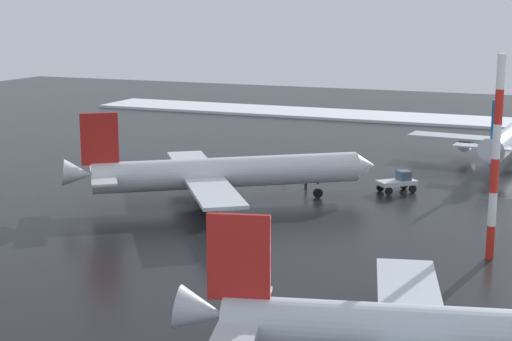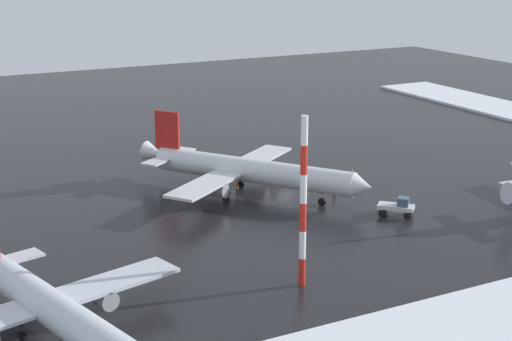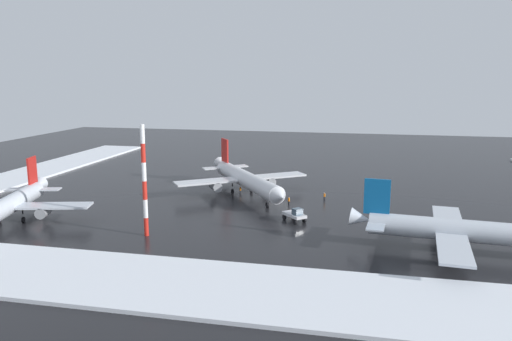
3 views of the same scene
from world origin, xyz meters
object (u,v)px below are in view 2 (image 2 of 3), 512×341
object	(u,v)px
pushback_tug	(398,206)
antenna_mast	(303,203)
ground_crew_by_nose_gear	(352,174)
ground_crew_beside_wing	(334,189)
ground_crew_near_tug	(237,187)
airplane_parked_starboard	(53,309)
airplane_far_rear	(247,170)

from	to	relation	value
pushback_tug	antenna_mast	size ratio (longest dim) A/B	0.27
pushback_tug	ground_crew_by_nose_gear	distance (m)	16.33
pushback_tug	ground_crew_by_nose_gear	size ratio (longest dim) A/B	2.84
ground_crew_beside_wing	antenna_mast	world-z (taller)	antenna_mast
ground_crew_near_tug	antenna_mast	distance (m)	32.50
pushback_tug	antenna_mast	distance (m)	26.57
ground_crew_by_nose_gear	antenna_mast	xyz separation A→B (m)	(-25.81, -28.68, 7.91)
airplane_parked_starboard	ground_crew_beside_wing	world-z (taller)	airplane_parked_starboard
airplane_far_rear	airplane_parked_starboard	xyz separation A→B (m)	(-34.38, -30.36, -0.23)
airplane_far_rear	airplane_parked_starboard	distance (m)	45.87
airplane_far_rear	antenna_mast	xyz separation A→B (m)	(-9.00, -29.98, 5.39)
airplane_parked_starboard	antenna_mast	size ratio (longest dim) A/B	1.85
ground_crew_near_tug	pushback_tug	bearing A→B (deg)	-34.53
airplane_parked_starboard	pushback_tug	xyz separation A→B (m)	(47.39, 13.20, -1.98)
ground_crew_near_tug	airplane_parked_starboard	bearing A→B (deg)	-120.29
pushback_tug	airplane_parked_starboard	bearing A→B (deg)	-117.72
ground_crew_beside_wing	airplane_parked_starboard	bearing A→B (deg)	159.61
antenna_mast	ground_crew_near_tug	bearing A→B (deg)	75.87
airplane_far_rear	ground_crew_beside_wing	bearing A→B (deg)	22.57
airplane_far_rear	airplane_parked_starboard	size ratio (longest dim) A/B	0.94
airplane_far_rear	pushback_tug	xyz separation A→B (m)	(13.01, -17.17, -2.21)
ground_crew_near_tug	ground_crew_beside_wing	world-z (taller)	same
airplane_parked_starboard	ground_crew_near_tug	size ratio (longest dim) A/B	19.18
ground_crew_near_tug	ground_crew_by_nose_gear	xyz separation A→B (m)	(18.12, -1.88, 0.00)
airplane_far_rear	ground_crew_by_nose_gear	distance (m)	17.05
airplane_far_rear	airplane_parked_starboard	world-z (taller)	airplane_far_rear
airplane_parked_starboard	antenna_mast	distance (m)	26.00
airplane_parked_starboard	ground_crew_by_nose_gear	size ratio (longest dim) A/B	19.18
ground_crew_by_nose_gear	ground_crew_beside_wing	size ratio (longest dim) A/B	1.00
ground_crew_near_tug	ground_crew_by_nose_gear	world-z (taller)	same
antenna_mast	airplane_parked_starboard	bearing A→B (deg)	-179.13
ground_crew_beside_wing	antenna_mast	size ratio (longest dim) A/B	0.10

